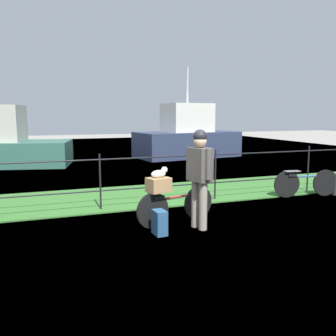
# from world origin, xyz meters

# --- Properties ---
(ground_plane) EXTENTS (60.00, 60.00, 0.00)m
(ground_plane) POSITION_xyz_m (0.00, 0.00, 0.00)
(ground_plane) COLOR gray
(grass_strip) EXTENTS (27.00, 2.40, 0.03)m
(grass_strip) POSITION_xyz_m (0.00, 3.15, 0.01)
(grass_strip) COLOR #38702D
(grass_strip) RESTS_ON ground
(harbor_water) EXTENTS (30.00, 30.00, 0.00)m
(harbor_water) POSITION_xyz_m (0.00, 9.50, 0.00)
(harbor_water) COLOR slate
(harbor_water) RESTS_ON ground
(iron_fence) EXTENTS (18.04, 0.04, 1.15)m
(iron_fence) POSITION_xyz_m (0.00, 2.21, 0.68)
(iron_fence) COLOR black
(iron_fence) RESTS_ON ground
(bicycle_main) EXTENTS (1.57, 0.46, 0.62)m
(bicycle_main) POSITION_xyz_m (-0.18, 0.88, 0.33)
(bicycle_main) COLOR black
(bicycle_main) RESTS_ON ground
(wooden_crate) EXTENTS (0.43, 0.37, 0.25)m
(wooden_crate) POSITION_xyz_m (-0.53, 0.79, 0.74)
(wooden_crate) COLOR #A87F51
(wooden_crate) RESTS_ON bicycle_main
(terrier_dog) EXTENTS (0.32, 0.21, 0.18)m
(terrier_dog) POSITION_xyz_m (-0.50, 0.80, 0.94)
(terrier_dog) COLOR silver
(terrier_dog) RESTS_ON wooden_crate
(cyclist_person) EXTENTS (0.35, 0.53, 1.68)m
(cyclist_person) POSITION_xyz_m (0.10, 0.49, 1.00)
(cyclist_person) COLOR gray
(cyclist_person) RESTS_ON ground
(backpack_on_paving) EXTENTS (0.20, 0.29, 0.40)m
(backpack_on_paving) POSITION_xyz_m (-0.64, 0.41, 0.20)
(backpack_on_paving) COLOR #28517A
(backpack_on_paving) RESTS_ON ground
(mooring_bollard) EXTENTS (0.20, 0.20, 0.41)m
(mooring_bollard) POSITION_xyz_m (4.29, 1.71, 0.21)
(mooring_bollard) COLOR #38383D
(mooring_bollard) RESTS_ON ground
(bicycle_parked) EXTENTS (1.60, 0.33, 0.62)m
(bicycle_parked) POSITION_xyz_m (3.46, 1.82, 0.33)
(bicycle_parked) COLOR black
(bicycle_parked) RESTS_ON ground
(moored_boat_mid) EXTENTS (4.82, 2.80, 4.00)m
(moored_boat_mid) POSITION_xyz_m (3.96, 10.22, 0.88)
(moored_boat_mid) COLOR #2D3856
(moored_boat_mid) RESTS_ON ground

